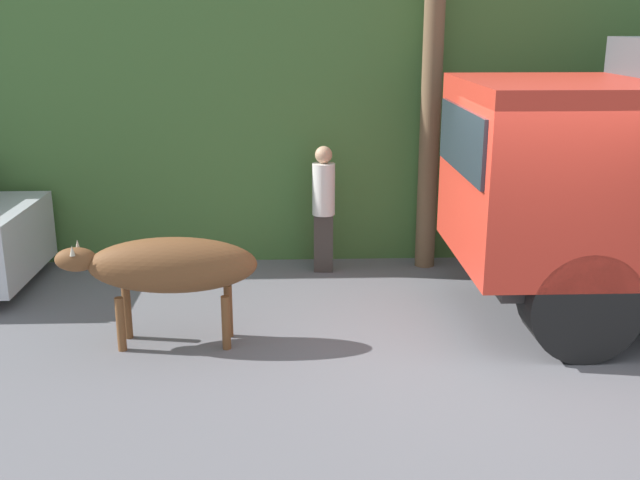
% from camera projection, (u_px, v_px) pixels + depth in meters
% --- Properties ---
extents(ground_plane, '(60.00, 60.00, 0.00)m').
position_uv_depth(ground_plane, '(521.00, 358.00, 7.56)').
color(ground_plane, slate).
extents(hillside_embankment, '(32.00, 5.75, 3.92)m').
position_uv_depth(hillside_embankment, '(424.00, 100.00, 12.95)').
color(hillside_embankment, '#426B33').
rests_on(hillside_embankment, ground_plane).
extents(building_backdrop, '(4.35, 2.70, 3.20)m').
position_uv_depth(building_backdrop, '(180.00, 132.00, 11.58)').
color(building_backdrop, '#8CC69E').
rests_on(building_backdrop, ground_plane).
extents(brown_cow, '(2.06, 0.58, 1.16)m').
position_uv_depth(brown_cow, '(169.00, 266.00, 7.66)').
color(brown_cow, brown).
rests_on(brown_cow, ground_plane).
extents(pedestrian_on_hill, '(0.32, 0.32, 1.71)m').
position_uv_depth(pedestrian_on_hill, '(324.00, 202.00, 9.92)').
color(pedestrian_on_hill, '#38332D').
rests_on(pedestrian_on_hill, ground_plane).
extents(utility_pole, '(0.90, 0.27, 6.00)m').
position_uv_depth(utility_pole, '(434.00, 35.00, 9.55)').
color(utility_pole, brown).
rests_on(utility_pole, ground_plane).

